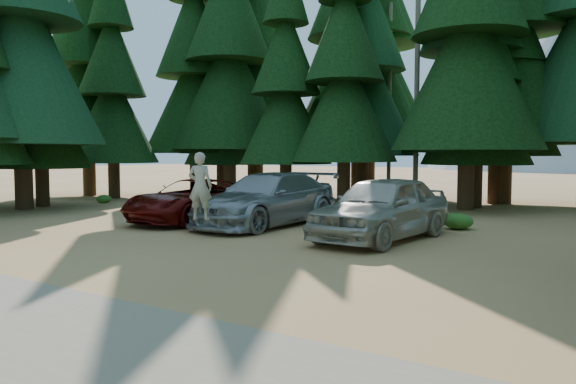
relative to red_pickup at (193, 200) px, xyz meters
name	(u,v)px	position (x,y,z in m)	size (l,w,h in m)	color
ground	(190,245)	(3.50, -3.89, -0.76)	(160.00, 160.00, 0.00)	#AC7849
forest_belt_north	(403,203)	(3.50, 11.11, -0.76)	(36.00, 7.00, 22.00)	black
forest_belt_west	(8,204)	(-12.00, 0.11, -0.76)	(6.00, 22.00, 22.00)	black
snag_front	(417,77)	(4.30, 10.61, 5.24)	(0.24, 0.24, 12.00)	#73695C
snag_back	(389,103)	(2.30, 12.11, 4.24)	(0.20, 0.20, 10.00)	#73695C
mountain_peak	(563,88)	(0.91, 84.34, 11.95)	(48.00, 50.00, 28.00)	#92969A
red_pickup	(193,200)	(0.00, 0.00, 0.00)	(2.53, 5.48, 1.52)	#5C0A07
silver_minivan_center	(267,199)	(2.81, 0.60, 0.13)	(2.50, 6.14, 1.78)	#999CA1
silver_minivan_right	(382,207)	(7.36, -0.17, 0.16)	(2.17, 5.39, 1.84)	#B9B2A5
frisbee_player	(200,186)	(2.98, -2.90, 0.76)	(0.82, 0.68, 1.92)	beige
log_left	(258,206)	(-0.41, 4.50, -0.59)	(0.34, 0.34, 4.70)	#73695C
log_mid	(295,211)	(1.76, 4.00, -0.62)	(0.28, 0.28, 3.37)	#73695C
log_right	(361,218)	(5.11, 3.11, -0.61)	(0.30, 0.30, 4.76)	#73695C
shrub_far_left	(188,203)	(-3.36, 3.29, -0.52)	(0.88, 0.88, 0.48)	#2B6B20
shrub_left	(319,206)	(1.87, 5.77, -0.55)	(0.75, 0.75, 0.41)	#2B6B20
shrub_center_left	(283,202)	(0.33, 5.29, -0.43)	(1.21, 1.21, 0.66)	#2B6B20
shrub_center_right	(405,210)	(5.92, 5.19, -0.46)	(1.08, 1.08, 0.59)	#2B6B20
shrub_right	(458,221)	(8.53, 3.19, -0.50)	(0.95, 0.95, 0.52)	#2B6B20
shrub_edge_west	(104,199)	(-8.82, 3.13, -0.56)	(0.74, 0.74, 0.40)	#2B6B20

